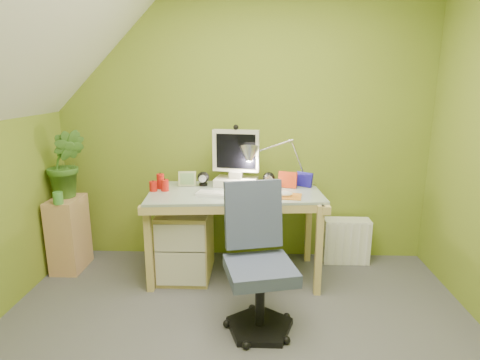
{
  "coord_description": "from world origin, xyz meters",
  "views": [
    {
      "loc": [
        0.11,
        -1.86,
        1.56
      ],
      "look_at": [
        0.0,
        1.0,
        0.85
      ],
      "focal_mm": 30.0,
      "sensor_mm": 36.0,
      "label": 1
    }
  ],
  "objects_px": {
    "monitor": "(236,155)",
    "potted_plant": "(66,164)",
    "radiator": "(346,241)",
    "desk": "(235,234)",
    "desk_lamp": "(291,152)",
    "task_chair": "(260,270)",
    "side_ledge": "(69,234)"
  },
  "relations": [
    {
      "from": "monitor",
      "to": "potted_plant",
      "type": "height_order",
      "value": "monitor"
    },
    {
      "from": "side_ledge",
      "to": "task_chair",
      "type": "relative_size",
      "value": 0.74
    },
    {
      "from": "desk",
      "to": "desk_lamp",
      "type": "xyz_separation_m",
      "value": [
        0.45,
        0.18,
        0.64
      ]
    },
    {
      "from": "desk",
      "to": "desk_lamp",
      "type": "height_order",
      "value": "desk_lamp"
    },
    {
      "from": "desk",
      "to": "radiator",
      "type": "height_order",
      "value": "desk"
    },
    {
      "from": "task_chair",
      "to": "radiator",
      "type": "bearing_deg",
      "value": 39.94
    },
    {
      "from": "side_ledge",
      "to": "radiator",
      "type": "xyz_separation_m",
      "value": [
        2.36,
        0.22,
        -0.11
      ]
    },
    {
      "from": "desk",
      "to": "side_ledge",
      "type": "bearing_deg",
      "value": 172.69
    },
    {
      "from": "desk_lamp",
      "to": "radiator",
      "type": "relative_size",
      "value": 1.45
    },
    {
      "from": "monitor",
      "to": "desk_lamp",
      "type": "height_order",
      "value": "desk_lamp"
    },
    {
      "from": "monitor",
      "to": "desk_lamp",
      "type": "xyz_separation_m",
      "value": [
        0.45,
        0.0,
        0.03
      ]
    },
    {
      "from": "potted_plant",
      "to": "radiator",
      "type": "xyz_separation_m",
      "value": [
        2.35,
        0.17,
        -0.71
      ]
    },
    {
      "from": "desk_lamp",
      "to": "desk",
      "type": "bearing_deg",
      "value": -153.09
    },
    {
      "from": "monitor",
      "to": "desk",
      "type": "bearing_deg",
      "value": -81.5
    },
    {
      "from": "monitor",
      "to": "potted_plant",
      "type": "xyz_separation_m",
      "value": [
        -1.39,
        -0.07,
        -0.07
      ]
    },
    {
      "from": "monitor",
      "to": "side_ledge",
      "type": "distance_m",
      "value": 1.56
    },
    {
      "from": "desk_lamp",
      "to": "task_chair",
      "type": "bearing_deg",
      "value": -100.08
    },
    {
      "from": "potted_plant",
      "to": "task_chair",
      "type": "relative_size",
      "value": 0.67
    },
    {
      "from": "task_chair",
      "to": "potted_plant",
      "type": "bearing_deg",
      "value": 137.66
    },
    {
      "from": "monitor",
      "to": "radiator",
      "type": "bearing_deg",
      "value": 14.43
    },
    {
      "from": "side_ledge",
      "to": "task_chair",
      "type": "xyz_separation_m",
      "value": [
        1.6,
        -0.82,
        0.11
      ]
    },
    {
      "from": "desk",
      "to": "radiator",
      "type": "relative_size",
      "value": 3.41
    },
    {
      "from": "potted_plant",
      "to": "monitor",
      "type": "bearing_deg",
      "value": 2.78
    },
    {
      "from": "monitor",
      "to": "potted_plant",
      "type": "bearing_deg",
      "value": -168.73
    },
    {
      "from": "desk",
      "to": "task_chair",
      "type": "distance_m",
      "value": 0.78
    },
    {
      "from": "task_chair",
      "to": "desk",
      "type": "bearing_deg",
      "value": 90.93
    },
    {
      "from": "potted_plant",
      "to": "radiator",
      "type": "distance_m",
      "value": 2.46
    },
    {
      "from": "desk_lamp",
      "to": "radiator",
      "type": "xyz_separation_m",
      "value": [
        0.51,
        0.1,
        -0.81
      ]
    },
    {
      "from": "desk_lamp",
      "to": "monitor",
      "type": "bearing_deg",
      "value": -174.89
    },
    {
      "from": "radiator",
      "to": "potted_plant",
      "type": "bearing_deg",
      "value": -175.56
    },
    {
      "from": "desk_lamp",
      "to": "side_ledge",
      "type": "height_order",
      "value": "desk_lamp"
    },
    {
      "from": "task_chair",
      "to": "radiator",
      "type": "height_order",
      "value": "task_chair"
    }
  ]
}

